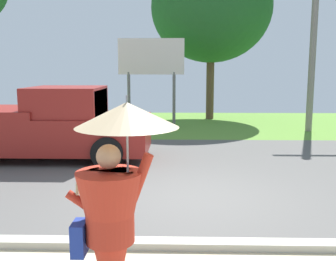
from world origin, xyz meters
TOP-DOWN VIEW (x-y plane):
  - ground_plane at (0.00, 2.95)m, footprint 40.00×22.00m
  - monk_pedestrian at (-0.77, -3.57)m, footprint 1.03×0.91m
  - pickup_truck at (-3.54, 3.14)m, footprint 5.20×2.28m
  - utility_pole at (4.73, 7.99)m, footprint 1.80×0.24m
  - roadside_billboard at (-1.27, 8.82)m, footprint 2.60×0.12m
  - tree_left_far at (1.27, 11.56)m, footprint 5.43×5.43m

SIDE VIEW (x-z plane):
  - ground_plane at x=0.00m, z-range -0.15..0.05m
  - pickup_truck at x=-3.54m, z-range -0.07..1.81m
  - monk_pedestrian at x=-0.77m, z-range 0.00..2.13m
  - roadside_billboard at x=-1.27m, z-range 0.80..4.30m
  - utility_pole at x=4.73m, z-range 0.18..7.22m
  - tree_left_far at x=1.27m, z-range 1.28..8.81m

